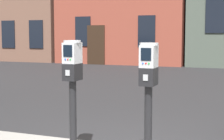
# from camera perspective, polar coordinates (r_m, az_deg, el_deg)

# --- Properties ---
(parking_meter_near_kerb) EXTENTS (0.22, 0.25, 1.41)m
(parking_meter_near_kerb) POSITION_cam_1_polar(r_m,az_deg,el_deg) (4.58, -6.21, -0.84)
(parking_meter_near_kerb) COLOR black
(parking_meter_near_kerb) RESTS_ON sidewalk_slab
(parking_meter_twin_adjacent) EXTENTS (0.22, 0.25, 1.39)m
(parking_meter_twin_adjacent) POSITION_cam_1_polar(r_m,az_deg,el_deg) (4.22, 5.74, -1.59)
(parking_meter_twin_adjacent) COLOR black
(parking_meter_twin_adjacent) RESTS_ON sidewalk_slab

